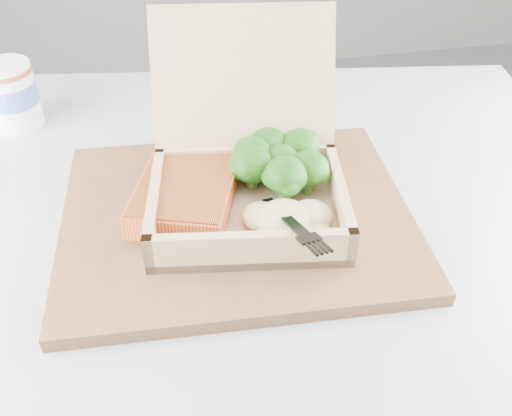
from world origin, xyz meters
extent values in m
cube|color=#B0B2BA|center=(-0.02, 0.01, 0.73)|extent=(0.97, 0.97, 0.03)
cube|color=brown|center=(-0.02, 0.06, 0.76)|extent=(0.39, 0.32, 0.02)
cube|color=tan|center=(-0.01, 0.04, 0.77)|extent=(0.22, 0.18, 0.01)
cube|color=tan|center=(-0.11, 0.06, 0.79)|extent=(0.03, 0.16, 0.04)
cube|color=tan|center=(0.08, 0.03, 0.79)|extent=(0.03, 0.16, 0.04)
cube|color=tan|center=(-0.02, -0.03, 0.79)|extent=(0.20, 0.04, 0.04)
cube|color=tan|center=(0.00, 0.11, 0.79)|extent=(0.20, 0.04, 0.04)
cube|color=tan|center=(0.00, 0.15, 0.87)|extent=(0.21, 0.11, 0.14)
cube|color=orange|center=(-0.07, 0.07, 0.79)|extent=(0.14, 0.15, 0.03)
ellipsoid|color=#CBB683|center=(0.02, 0.01, 0.79)|extent=(0.09, 0.08, 0.03)
cube|color=black|center=(0.01, 0.05, 0.80)|extent=(0.03, 0.10, 0.03)
cube|color=black|center=(0.02, -0.02, 0.80)|extent=(0.03, 0.04, 0.01)
cylinder|color=white|center=(-0.28, 0.32, 0.79)|extent=(0.07, 0.07, 0.09)
cylinder|color=#526EC8|center=(-0.28, 0.32, 0.80)|extent=(0.07, 0.07, 0.03)
cylinder|color=#C34232|center=(-0.28, 0.32, 0.83)|extent=(0.07, 0.07, 0.01)
cube|color=silver|center=(0.03, 0.27, 0.75)|extent=(0.15, 0.17, 0.00)
camera|label=1|loc=(-0.10, -0.41, 1.16)|focal=40.00mm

